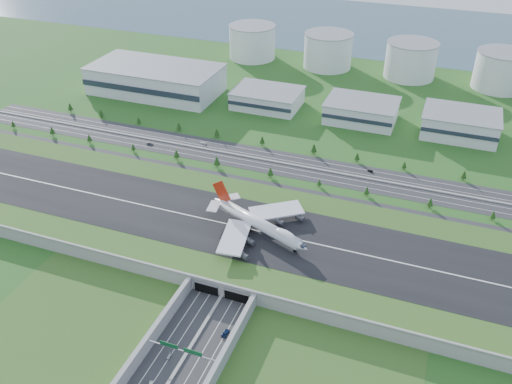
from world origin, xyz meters
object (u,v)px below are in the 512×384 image
(fuel_tank_a, at_px, (252,42))
(car_2, at_px, (226,333))
(car_5, at_px, (370,171))
(car_0, at_px, (169,356))
(car_7, at_px, (203,143))
(boeing_747, at_px, (258,223))
(car_4, at_px, (150,144))

(fuel_tank_a, relative_size, car_2, 8.93)
(car_2, relative_size, car_5, 1.37)
(fuel_tank_a, height_order, car_5, fuel_tank_a)
(car_0, xyz_separation_m, car_2, (18.74, 21.74, 0.11))
(fuel_tank_a, relative_size, car_0, 12.68)
(car_0, bearing_deg, car_5, 75.40)
(car_5, bearing_deg, car_0, 2.20)
(fuel_tank_a, xyz_separation_m, car_7, (37.34, -207.15, -16.57))
(car_2, bearing_deg, boeing_747, -78.76)
(car_0, height_order, car_7, car_7)
(car_4, bearing_deg, fuel_tank_a, -12.43)
(car_2, bearing_deg, car_7, -58.44)
(boeing_747, relative_size, car_2, 12.46)
(fuel_tank_a, distance_m, boeing_747, 333.76)
(fuel_tank_a, xyz_separation_m, car_0, (113.43, -404.90, -16.71))
(boeing_747, xyz_separation_m, car_4, (-123.26, 87.25, -13.49))
(boeing_747, bearing_deg, car_7, 151.62)
(fuel_tank_a, bearing_deg, car_7, -79.78)
(car_2, xyz_separation_m, car_7, (-94.82, 176.01, 0.04))
(car_2, bearing_deg, car_4, -46.88)
(car_0, bearing_deg, fuel_tank_a, 106.54)
(car_0, relative_size, car_4, 0.79)
(fuel_tank_a, height_order, car_2, fuel_tank_a)
(fuel_tank_a, bearing_deg, car_2, -70.97)
(car_2, bearing_deg, car_0, 52.49)
(car_2, height_order, car_7, car_7)
(boeing_747, height_order, car_5, boeing_747)
(car_0, distance_m, car_5, 207.98)
(car_0, height_order, car_4, car_4)
(car_0, bearing_deg, boeing_747, 85.70)
(car_0, height_order, car_5, car_0)
(fuel_tank_a, distance_m, car_7, 211.14)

